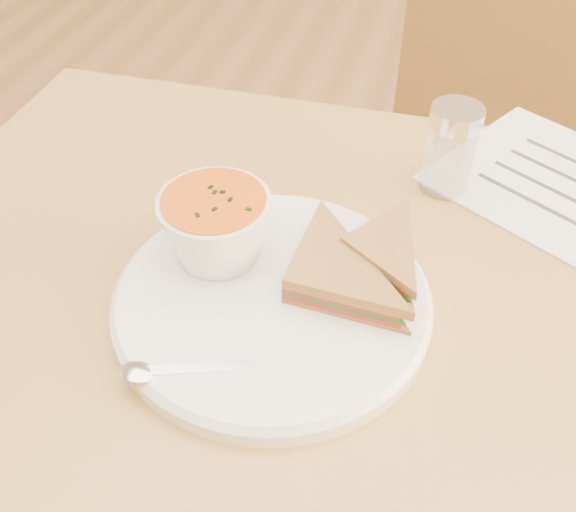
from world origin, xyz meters
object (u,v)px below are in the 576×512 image
(chair_far, at_px, (459,194))
(condiment_shaker, at_px, (450,149))
(soup_bowl, at_px, (216,231))
(plate, at_px, (272,301))
(dining_table, at_px, (335,490))

(chair_far, xyz_separation_m, condiment_shaker, (-0.04, -0.36, 0.32))
(soup_bowl, xyz_separation_m, condiment_shaker, (0.20, 0.20, -0.00))
(plate, relative_size, soup_bowl, 2.81)
(plate, bearing_deg, soup_bowl, 152.25)
(dining_table, distance_m, plate, 0.39)
(chair_far, bearing_deg, dining_table, 94.99)
(plate, bearing_deg, dining_table, 18.27)
(condiment_shaker, bearing_deg, plate, -121.08)
(plate, distance_m, soup_bowl, 0.08)
(soup_bowl, bearing_deg, chair_far, 66.08)
(soup_bowl, relative_size, condiment_shaker, 1.03)
(soup_bowl, bearing_deg, condiment_shaker, 44.17)
(chair_far, height_order, plate, chair_far)
(chair_far, height_order, condiment_shaker, chair_far)
(plate, bearing_deg, condiment_shaker, 58.92)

